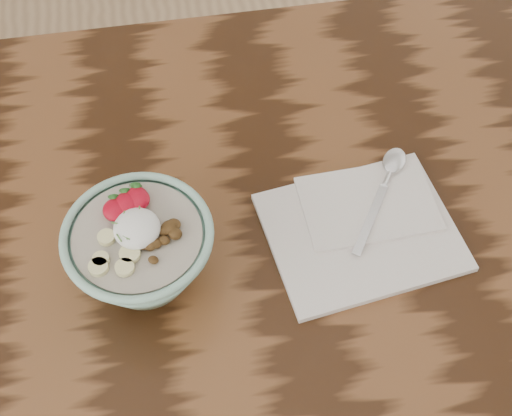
{
  "coord_description": "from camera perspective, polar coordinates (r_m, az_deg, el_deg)",
  "views": [
    {
      "loc": [
        8.76,
        -48.86,
        155.83
      ],
      "look_at": [
        16.62,
        -2.07,
        85.82
      ],
      "focal_mm": 50.0,
      "sensor_mm": 36.0,
      "label": 1
    }
  ],
  "objects": [
    {
      "name": "napkin",
      "position": [
        0.96,
        8.52,
        -1.42
      ],
      "size": [
        26.99,
        22.98,
        1.51
      ],
      "rotation": [
        0.0,
        0.0,
        0.14
      ],
      "color": "white",
      "rests_on": "table"
    },
    {
      "name": "table",
      "position": [
        1.03,
        -9.42,
        -6.63
      ],
      "size": [
        160.0,
        90.0,
        75.0
      ],
      "color": "black",
      "rests_on": "ground"
    },
    {
      "name": "spoon",
      "position": [
        1.0,
        10.56,
        2.64
      ],
      "size": [
        12.11,
        17.06,
        0.99
      ],
      "rotation": [
        0.0,
        0.0,
        -0.58
      ],
      "color": "silver",
      "rests_on": "napkin"
    },
    {
      "name": "breakfast_bowl",
      "position": [
        0.88,
        -9.19,
        -3.35
      ],
      "size": [
        18.21,
        18.21,
        12.42
      ],
      "rotation": [
        0.0,
        0.0,
        -0.09
      ],
      "color": "#91C3AF",
      "rests_on": "table"
    }
  ]
}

